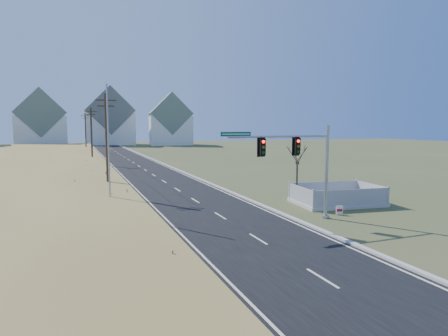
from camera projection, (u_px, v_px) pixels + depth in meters
ground at (244, 231)px, 23.65m from camera, size 260.00×260.00×0.00m
road at (130, 161)px, 70.13m from camera, size 8.00×180.00×0.06m
curb at (153, 160)px, 71.59m from camera, size 0.30×180.00×0.18m
utility_pole_near at (107, 143)px, 34.80m from camera, size 1.80×0.26×9.00m
utility_pole_mid at (91, 135)px, 62.70m from camera, size 1.80×0.26×9.00m
utility_pole_far at (86, 132)px, 90.59m from camera, size 1.80×0.26×9.00m
condo_nnw at (40, 123)px, 116.98m from camera, size 14.93×11.17×17.03m
condo_n at (110, 121)px, 127.68m from camera, size 15.27×10.20×18.54m
condo_ne at (171, 123)px, 126.66m from camera, size 14.12×10.51×16.52m
traffic_signal_mast at (303, 161)px, 25.87m from camera, size 7.86×0.54×6.25m
fence_enclosure at (337, 200)px, 31.82m from camera, size 7.02×5.16×1.51m
open_sign at (339, 210)px, 27.89m from camera, size 0.51×0.16×0.63m
flagpole at (109, 164)px, 27.55m from camera, size 0.41×0.41×9.05m
bare_tree at (297, 153)px, 32.32m from camera, size 1.86×1.86×4.94m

